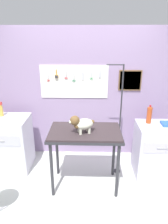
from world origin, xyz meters
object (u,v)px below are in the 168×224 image
object	(u,v)px
grooming_arm	(119,126)
counter_left	(6,143)
dog	(81,124)
soda_bottle	(149,115)
grooming_table	(85,137)
cabinet_right	(157,150)
detangler_spray	(1,110)

from	to	relation	value
grooming_arm	counter_left	distance (m)	1.90
grooming_arm	dog	world-z (taller)	grooming_arm
counter_left	soda_bottle	world-z (taller)	soda_bottle
grooming_table	soda_bottle	world-z (taller)	soda_bottle
grooming_arm	counter_left	size ratio (longest dim) A/B	1.97
grooming_table	cabinet_right	xyz separation A→B (m)	(1.14, 0.31, -0.38)
cabinet_right	grooming_table	bearing A→B (deg)	-164.82
counter_left	dog	bearing A→B (deg)	-21.26
counter_left	detangler_spray	xyz separation A→B (m)	(-0.05, 0.11, 0.55)
soda_bottle	grooming_arm	bearing A→B (deg)	-170.63
grooming_table	grooming_arm	distance (m)	0.62
detangler_spray	grooming_table	bearing A→B (deg)	-20.78
grooming_arm	dog	xyz separation A→B (m)	(-0.57, -0.41, 0.22)
counter_left	soda_bottle	bearing A→B (deg)	-0.42
grooming_arm	detangler_spray	xyz separation A→B (m)	(-1.91, 0.20, 0.17)
grooming_table	counter_left	distance (m)	1.45
grooming_table	dog	world-z (taller)	dog
grooming_table	grooming_arm	xyz separation A→B (m)	(0.52, 0.33, 0.02)
grooming_table	counter_left	size ratio (longest dim) A/B	1.13
cabinet_right	soda_bottle	xyz separation A→B (m)	(-0.16, 0.09, 0.57)
grooming_table	dog	size ratio (longest dim) A/B	2.88
detangler_spray	soda_bottle	bearing A→B (deg)	-2.96
counter_left	soda_bottle	xyz separation A→B (m)	(2.32, -0.02, 0.55)
grooming_arm	dog	bearing A→B (deg)	-144.38
detangler_spray	soda_bottle	size ratio (longest dim) A/B	0.81
counter_left	grooming_table	bearing A→B (deg)	-17.43
grooming_arm	cabinet_right	bearing A→B (deg)	-1.50
grooming_table	soda_bottle	xyz separation A→B (m)	(0.98, 0.40, 0.19)
counter_left	cabinet_right	bearing A→B (deg)	-2.53
grooming_arm	dog	size ratio (longest dim) A/B	5.01
grooming_table	detangler_spray	bearing A→B (deg)	159.22
counter_left	cabinet_right	size ratio (longest dim) A/B	1.05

